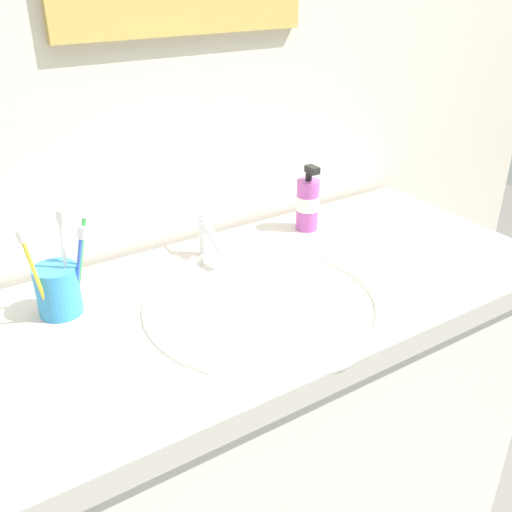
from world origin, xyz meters
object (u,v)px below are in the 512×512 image
faucet (207,236)px  toothbrush_yellow (34,270)px  toothbrush_white (64,255)px  toothbrush_cup (58,290)px  toothbrush_blue (79,263)px  soap_dispenser (308,203)px  toothbrush_green (81,252)px

faucet → toothbrush_yellow: 0.39m
toothbrush_white → toothbrush_yellow: size_ratio=1.03×
toothbrush_cup → toothbrush_yellow: toothbrush_yellow is taller
toothbrush_cup → toothbrush_blue: 0.07m
toothbrush_white → toothbrush_blue: toothbrush_white is taller
faucet → toothbrush_yellow: (-0.38, -0.08, 0.06)m
toothbrush_cup → toothbrush_white: 0.08m
toothbrush_yellow → soap_dispenser: bearing=7.2°
toothbrush_cup → toothbrush_white: (0.02, -0.01, 0.07)m
toothbrush_blue → toothbrush_green: toothbrush_green is taller
toothbrush_white → toothbrush_yellow: (-0.06, -0.02, -0.00)m
toothbrush_white → soap_dispenser: size_ratio=1.25×
toothbrush_cup → toothbrush_white: bearing=-31.1°
faucet → soap_dispenser: bearing=1.0°
toothbrush_cup → toothbrush_blue: size_ratio=0.55×
faucet → toothbrush_green: 0.30m
toothbrush_cup → toothbrush_green: 0.09m
faucet → toothbrush_green: bearing=-167.9°
toothbrush_cup → faucet: bearing=7.8°
toothbrush_green → toothbrush_yellow: toothbrush_green is taller
faucet → toothbrush_white: (-0.32, -0.06, 0.07)m
toothbrush_yellow → toothbrush_green: bearing=10.4°
toothbrush_cup → toothbrush_yellow: 0.09m
faucet → soap_dispenser: soap_dispenser is taller
toothbrush_yellow → toothbrush_white: bearing=19.2°
toothbrush_blue → toothbrush_green: bearing=44.1°
toothbrush_cup → soap_dispenser: size_ratio=0.59×
toothbrush_blue → toothbrush_green: size_ratio=0.85×
toothbrush_blue → toothbrush_yellow: (-0.08, -0.01, 0.01)m
toothbrush_blue → toothbrush_green: 0.02m
faucet → toothbrush_cup: 0.34m
toothbrush_cup → toothbrush_yellow: bearing=-141.0°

